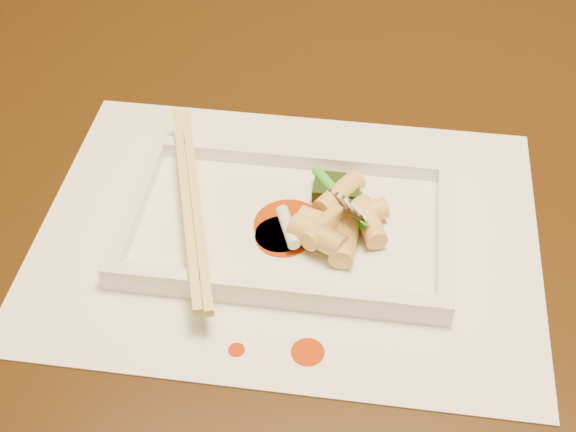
# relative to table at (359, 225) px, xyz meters

# --- Properties ---
(table) EXTENTS (1.40, 0.90, 0.75)m
(table) POSITION_rel_table_xyz_m (0.00, 0.00, 0.00)
(table) COLOR black
(table) RESTS_ON ground
(placemat) EXTENTS (0.40, 0.30, 0.00)m
(placemat) POSITION_rel_table_xyz_m (-0.06, -0.12, 0.10)
(placemat) COLOR white
(placemat) RESTS_ON table
(sauce_splatter_a) EXTENTS (0.02, 0.02, 0.00)m
(sauce_splatter_a) POSITION_rel_table_xyz_m (-0.03, -0.23, 0.10)
(sauce_splatter_a) COLOR #AF3305
(sauce_splatter_a) RESTS_ON placemat
(sauce_splatter_b) EXTENTS (0.01, 0.01, 0.00)m
(sauce_splatter_b) POSITION_rel_table_xyz_m (-0.08, -0.24, 0.10)
(sauce_splatter_b) COLOR #AF3305
(sauce_splatter_b) RESTS_ON placemat
(plate_base) EXTENTS (0.26, 0.16, 0.01)m
(plate_base) POSITION_rel_table_xyz_m (-0.06, -0.12, 0.11)
(plate_base) COLOR white
(plate_base) RESTS_ON placemat
(plate_rim_far) EXTENTS (0.26, 0.01, 0.01)m
(plate_rim_far) POSITION_rel_table_xyz_m (-0.06, -0.04, 0.12)
(plate_rim_far) COLOR white
(plate_rim_far) RESTS_ON plate_base
(plate_rim_near) EXTENTS (0.26, 0.01, 0.01)m
(plate_rim_near) POSITION_rel_table_xyz_m (-0.06, -0.19, 0.12)
(plate_rim_near) COLOR white
(plate_rim_near) RESTS_ON plate_base
(plate_rim_left) EXTENTS (0.01, 0.14, 0.01)m
(plate_rim_left) POSITION_rel_table_xyz_m (-0.18, -0.12, 0.12)
(plate_rim_left) COLOR white
(plate_rim_left) RESTS_ON plate_base
(plate_rim_right) EXTENTS (0.01, 0.14, 0.01)m
(plate_rim_right) POSITION_rel_table_xyz_m (0.07, -0.12, 0.12)
(plate_rim_right) COLOR white
(plate_rim_right) RESTS_ON plate_base
(veg_piece) EXTENTS (0.04, 0.03, 0.01)m
(veg_piece) POSITION_rel_table_xyz_m (-0.02, -0.08, 0.12)
(veg_piece) COLOR black
(veg_piece) RESTS_ON plate_base
(scallion_white) EXTENTS (0.02, 0.04, 0.01)m
(scallion_white) POSITION_rel_table_xyz_m (-0.05, -0.13, 0.12)
(scallion_white) COLOR #EAEACC
(scallion_white) RESTS_ON plate_base
(scallion_green) EXTENTS (0.06, 0.07, 0.01)m
(scallion_green) POSITION_rel_table_xyz_m (-0.01, -0.10, 0.12)
(scallion_green) COLOR green
(scallion_green) RESTS_ON plate_base
(chopstick_a) EXTENTS (0.08, 0.22, 0.01)m
(chopstick_a) POSITION_rel_table_xyz_m (-0.14, -0.12, 0.13)
(chopstick_a) COLOR #DBC66D
(chopstick_a) RESTS_ON plate_rim_near
(chopstick_b) EXTENTS (0.08, 0.22, 0.01)m
(chopstick_b) POSITION_rel_table_xyz_m (-0.13, -0.12, 0.13)
(chopstick_b) COLOR #DBC66D
(chopstick_b) RESTS_ON plate_rim_near
(fork) EXTENTS (0.09, 0.10, 0.14)m
(fork) POSITION_rel_table_xyz_m (0.01, -0.10, 0.18)
(fork) COLOR silver
(fork) RESTS_ON plate_base
(sauce_blob_0) EXTENTS (0.04, 0.04, 0.00)m
(sauce_blob_0) POSITION_rel_table_xyz_m (-0.06, -0.13, 0.11)
(sauce_blob_0) COLOR #AF3305
(sauce_blob_0) RESTS_ON plate_base
(sauce_blob_1) EXTENTS (0.06, 0.06, 0.00)m
(sauce_blob_1) POSITION_rel_table_xyz_m (-0.05, -0.12, 0.11)
(sauce_blob_1) COLOR #AF3305
(sauce_blob_1) RESTS_ON plate_base
(sauce_blob_2) EXTENTS (0.04, 0.04, 0.00)m
(sauce_blob_2) POSITION_rel_table_xyz_m (-0.06, -0.13, 0.11)
(sauce_blob_2) COLOR #AF3305
(sauce_blob_2) RESTS_ON plate_base
(rice_cake_0) EXTENTS (0.04, 0.05, 0.02)m
(rice_cake_0) POSITION_rel_table_xyz_m (-0.02, -0.09, 0.12)
(rice_cake_0) COLOR #EBCA6E
(rice_cake_0) RESTS_ON plate_base
(rice_cake_1) EXTENTS (0.05, 0.04, 0.02)m
(rice_cake_1) POSITION_rel_table_xyz_m (0.00, -0.11, 0.12)
(rice_cake_1) COLOR #EBCA6E
(rice_cake_1) RESTS_ON plate_base
(rice_cake_2) EXTENTS (0.04, 0.05, 0.02)m
(rice_cake_2) POSITION_rel_table_xyz_m (-0.02, -0.13, 0.13)
(rice_cake_2) COLOR #EBCA6E
(rice_cake_2) RESTS_ON plate_base
(rice_cake_3) EXTENTS (0.03, 0.05, 0.02)m
(rice_cake_3) POSITION_rel_table_xyz_m (0.01, -0.12, 0.12)
(rice_cake_3) COLOR #EBCA6E
(rice_cake_3) RESTS_ON plate_base
(rice_cake_4) EXTENTS (0.05, 0.03, 0.02)m
(rice_cake_4) POSITION_rel_table_xyz_m (-0.03, -0.12, 0.12)
(rice_cake_4) COLOR #EBCA6E
(rice_cake_4) RESTS_ON plate_base
(rice_cake_5) EXTENTS (0.05, 0.04, 0.02)m
(rice_cake_5) POSITION_rel_table_xyz_m (-0.03, -0.14, 0.13)
(rice_cake_5) COLOR #EBCA6E
(rice_cake_5) RESTS_ON plate_base
(rice_cake_6) EXTENTS (0.02, 0.04, 0.02)m
(rice_cake_6) POSITION_rel_table_xyz_m (-0.01, -0.14, 0.12)
(rice_cake_6) COLOR #EBCA6E
(rice_cake_6) RESTS_ON plate_base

